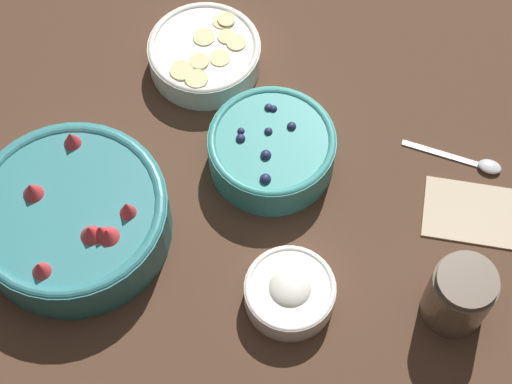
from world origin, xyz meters
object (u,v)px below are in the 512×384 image
object	(u,v)px
bowl_bananas	(205,54)
bowl_strawberries	(72,216)
bowl_blueberries	(272,148)
jar_chocolate	(459,296)
bowl_cream	(290,292)

from	to	relation	value
bowl_bananas	bowl_strawberries	bearing A→B (deg)	86.81
bowl_strawberries	bowl_bananas	distance (m)	0.31
bowl_blueberries	bowl_strawberries	bearing A→B (deg)	50.07
bowl_strawberries	jar_chocolate	bearing A→B (deg)	-165.26
bowl_strawberries	bowl_bananas	size ratio (longest dim) A/B	1.53
jar_chocolate	bowl_cream	bearing A→B (deg)	23.87
bowl_strawberries	bowl_cream	bearing A→B (deg)	-171.64
bowl_strawberries	bowl_blueberries	distance (m)	0.27
bowl_strawberries	bowl_blueberries	xyz separation A→B (m)	(-0.18, -0.21, -0.01)
bowl_strawberries	bowl_blueberries	bearing A→B (deg)	-129.93
bowl_blueberries	jar_chocolate	bearing A→B (deg)	163.83
bowl_bananas	jar_chocolate	bearing A→B (deg)	157.71
bowl_strawberries	bowl_cream	size ratio (longest dim) A/B	2.19
bowl_blueberries	bowl_bananas	distance (m)	0.19
bowl_blueberries	bowl_bananas	size ratio (longest dim) A/B	1.06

